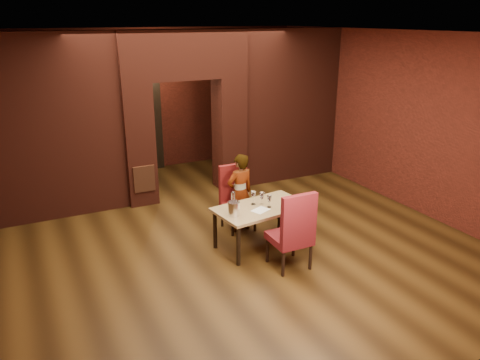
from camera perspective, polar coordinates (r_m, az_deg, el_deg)
The scene contains 24 objects.
floor at distance 7.92m, azimuth -1.31°, elevation -6.25°, with size 8.00×8.00×0.00m, color #402910.
ceiling at distance 7.15m, azimuth -1.52°, elevation 17.55°, with size 7.00×8.00×0.04m, color silver.
wall_back at distance 11.06m, azimuth -10.37°, elevation 9.54°, with size 7.00×0.04×3.20m, color maroon.
wall_front at distance 4.31m, azimuth 21.99°, elevation -7.17°, with size 7.00×0.04×3.20m, color maroon.
wall_right at distance 9.37m, azimuth 18.51°, elevation 7.13°, with size 0.04×8.00×3.20m, color maroon.
pillar_left at distance 9.02m, azimuth -12.34°, elevation 4.29°, with size 0.55×0.55×2.30m, color maroon.
pillar_right at distance 9.63m, azimuth -1.32°, elevation 5.69°, with size 0.55×0.55×2.30m, color maroon.
lintel at distance 9.03m, azimuth -7.06°, elevation 14.92°, with size 2.45×0.55×0.90m, color maroon.
wing_wall_left at distance 8.70m, azimuth -21.62°, elevation 5.88°, with size 2.27×0.35×3.20m, color maroon.
wing_wall_right at distance 10.21m, azimuth 5.94°, elevation 8.95°, with size 2.27×0.35×3.20m, color maroon.
vent_panel at distance 8.92m, azimuth -11.59°, elevation 0.13°, with size 0.40×0.03×0.50m, color brown.
rear_door at distance 11.00m, azimuth -12.12°, elevation 6.45°, with size 0.90×0.08×2.10m, color black.
rear_door_frame at distance 10.96m, azimuth -12.06°, elevation 6.41°, with size 1.02×0.04×2.22m, color black.
dining_table at distance 7.33m, azimuth 2.54°, elevation -5.63°, with size 1.41×0.79×0.66m, color #A2875B.
chair_far at distance 7.80m, azimuth -0.21°, elevation -2.31°, with size 0.49×0.49×1.09m, color maroon.
chair_near at distance 6.67m, azimuth 6.06°, elevation -5.91°, with size 0.53×0.53×1.17m, color maroon.
person_seated at distance 7.72m, azimuth -0.00°, elevation -1.58°, with size 0.49×0.32×1.33m, color white.
wine_glass_a at distance 7.23m, azimuth 1.65°, elevation -2.20°, with size 0.09×0.09×0.21m, color white, non-canonical shape.
wine_glass_b at distance 7.24m, azimuth 2.68°, elevation -2.26°, with size 0.08×0.08×0.20m, color white, non-canonical shape.
wine_glass_c at distance 7.14m, azimuth 3.58°, elevation -2.61°, with size 0.08×0.08×0.19m, color silver, non-canonical shape.
tasting_sheet at distance 7.06m, azimuth 2.53°, elevation -3.69°, with size 0.26×0.19×0.00m, color white.
wine_bucket at distance 6.83m, azimuth -0.76°, elevation -3.52°, with size 0.17×0.17×0.21m, color silver.
water_bottle at distance 7.10m, azimuth -0.84°, elevation -2.40°, with size 0.06×0.06×0.26m, color white.
potted_plant at distance 8.40m, azimuth 5.11°, elevation -3.35°, with size 0.35×0.30×0.39m, color #2B6C29.
Camera 1 is at (-3.02, -6.48, 3.42)m, focal length 35.00 mm.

